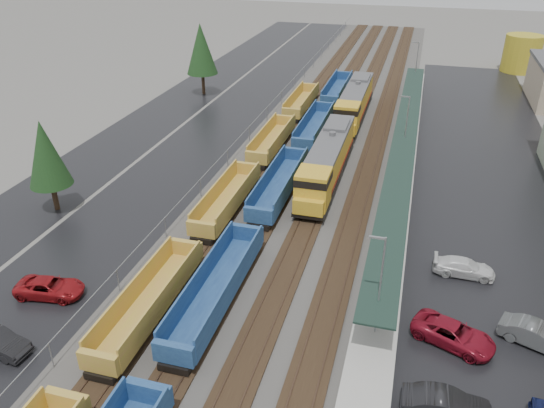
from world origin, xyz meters
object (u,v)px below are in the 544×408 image
Objects in this scene: well_string_blue at (253,228)px; parked_car_east_c at (464,268)px; parked_car_east_a at (447,406)px; parked_car_east_b at (453,334)px; parked_car_west_c at (50,288)px; parked_car_east_e at (537,336)px; locomotive_trail at (354,103)px; well_string_yellow at (195,243)px; storage_tank at (522,53)px; locomotive_lead at (327,162)px.

parked_car_east_c is (17.49, -0.50, -0.52)m from well_string_blue.
parked_car_east_b is at bearing -7.18° from parked_car_east_a.
parked_car_east_e is (33.98, 4.07, 0.09)m from parked_car_west_c.
parked_car_east_b is (12.51, -42.79, -1.69)m from locomotive_trail.
parked_car_east_a reaches higher than parked_car_east_b.
parked_car_east_a reaches higher than parked_car_east_c.
locomotive_trail is 38.41m from well_string_yellow.
parked_car_east_a is 6.30m from parked_car_east_b.
storage_tank reaches higher than parked_car_east_e.
locomotive_trail reaches higher than well_string_yellow.
parked_car_east_e is at bearing -53.93° from parked_car_east_b.
parked_car_east_e is at bearing -66.82° from locomotive_trail.
storage_tank is at bearing 66.81° from well_string_blue.
well_string_yellow is at bearing -54.08° from parked_car_west_c.
locomotive_lead is 29.48m from parked_car_west_c.
parked_car_east_b is (28.72, 2.78, 0.05)m from parked_car_west_c.
locomotive_lead is 30.57m from parked_car_east_a.
well_string_blue is 21.94m from parked_car_east_a.
storage_tank is (25.70, 35.27, 0.84)m from locomotive_trail.
well_string_blue is 19.26× the size of parked_car_east_b.
storage_tank is at bearing 14.99° from parked_car_east_e.
well_string_yellow is (-8.00, -37.54, -1.28)m from locomotive_trail.
well_string_blue is at bearing -113.19° from storage_tank.
parked_car_east_a is at bearing -76.25° from locomotive_trail.
storage_tank is (25.70, 56.27, 0.84)m from locomotive_lead.
parked_car_west_c is (-12.21, -11.51, -0.50)m from well_string_blue.
well_string_blue is 20.73× the size of parked_car_east_a.
well_string_yellow is 21.70m from parked_car_east_c.
parked_car_east_c is at bearing -78.10° from parked_car_west_c.
parked_car_east_b is (16.51, -8.73, -0.45)m from well_string_blue.
well_string_yellow is 19.87× the size of parked_car_east_c.
locomotive_lead and locomotive_trail have the same top height.
parked_car_east_b reaches higher than parked_car_east_c.
locomotive_trail is at bearing 77.97° from well_string_yellow.
well_string_yellow reaches higher than parked_car_east_c.
parked_car_east_e is (5.26, 1.29, 0.03)m from parked_car_east_b.
storage_tank is at bearing -35.85° from parked_car_west_c.
parked_car_west_c is 28.42m from parked_car_east_a.
locomotive_lead is at bearing -114.54° from storage_tank.
well_string_blue is at bearing 41.08° from well_string_yellow.
parked_car_east_c is (13.49, -34.56, -1.76)m from locomotive_trail.
locomotive_lead reaches higher than parked_car_west_c.
well_string_yellow is 5.31m from well_string_blue.
parked_car_east_b is (20.51, -5.25, -0.41)m from well_string_yellow.
parked_car_east_a is at bearing -99.22° from storage_tank.
locomotive_trail is 4.31× the size of parked_car_east_c.
well_string_blue is at bearing 84.44° from parked_car_east_b.
well_string_blue is 18.68m from parked_car_east_b.
well_string_blue is at bearing 92.00° from parked_car_east_e.
well_string_yellow is 14.24× the size of storage_tank.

